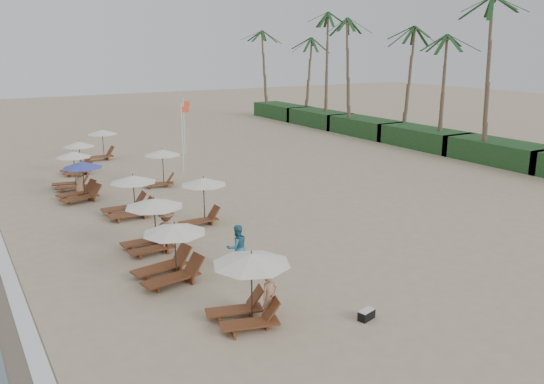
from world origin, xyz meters
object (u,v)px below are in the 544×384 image
lounger_station_4 (79,182)px  beachgoer_far_b (79,182)px  lounger_station_5 (71,171)px  inland_station_2 (100,143)px  lounger_station_0 (247,284)px  lounger_station_1 (168,253)px  flag_pole_near (183,134)px  inland_station_0 (202,195)px  beachgoer_near (270,297)px  lounger_station_2 (150,223)px  lounger_station_3 (129,197)px  beachgoer_mid_b (167,231)px  beachgoer_mid_a (237,247)px  lounger_station_6 (77,157)px  inland_station_1 (161,162)px  duffel_bag (366,314)px

lounger_station_4 → beachgoer_far_b: lounger_station_4 is taller
lounger_station_5 → beachgoer_far_b: size_ratio=1.58×
lounger_station_4 → inland_station_2: bearing=70.2°
lounger_station_0 → lounger_station_4: bearing=94.2°
lounger_station_1 → flag_pole_near: size_ratio=0.61×
inland_station_0 → beachgoer_near: (-2.14, -9.98, -0.65)m
lounger_station_1 → lounger_station_2: size_ratio=1.06×
lounger_station_3 → beachgoer_mid_b: 5.85m
lounger_station_3 → lounger_station_5: size_ratio=1.13×
lounger_station_1 → lounger_station_2: (0.43, 3.22, 0.18)m
beachgoer_mid_a → beachgoer_far_b: 14.45m
lounger_station_3 → beachgoer_near: (0.50, -13.01, -0.22)m
lounger_station_6 → beachgoer_mid_a: 20.00m
lounger_station_3 → inland_station_0: size_ratio=1.07×
lounger_station_1 → lounger_station_4: lounger_station_4 is taller
inland_station_2 → beachgoer_mid_a: inland_station_2 is taller
beachgoer_far_b → lounger_station_3: bearing=-139.1°
lounger_station_5 → lounger_station_0: bearing=-86.7°
inland_station_1 → beachgoer_mid_b: inland_station_1 is taller
inland_station_1 → beachgoer_far_b: size_ratio=1.65×
beachgoer_mid_b → beachgoer_far_b: beachgoer_mid_b is taller
lounger_station_4 → inland_station_1: inland_station_1 is taller
lounger_station_6 → beachgoer_mid_b: (-0.03, -16.88, -0.17)m
inland_station_0 → beachgoer_near: inland_station_0 is taller
inland_station_1 → lounger_station_5: bearing=156.8°
lounger_station_5 → beachgoer_mid_a: bearing=-80.0°
lounger_station_6 → beachgoer_mid_b: bearing=-90.1°
beachgoer_mid_b → lounger_station_2: bearing=-9.5°
beachgoer_far_b → flag_pole_near: flag_pole_near is taller
lounger_station_2 → lounger_station_5: lounger_station_5 is taller
flag_pole_near → beachgoer_far_b: bearing=-158.8°
inland_station_2 → beachgoer_mid_b: size_ratio=1.50×
lounger_station_4 → inland_station_0: bearing=-61.0°
lounger_station_2 → flag_pole_near: 15.16m
lounger_station_3 → lounger_station_6: bearing=90.8°
lounger_station_5 → inland_station_2: size_ratio=0.86×
lounger_station_5 → inland_station_0: lounger_station_5 is taller
duffel_bag → lounger_station_5: bearing=101.6°
lounger_station_0 → lounger_station_4: lounger_station_0 is taller
lounger_station_2 → duffel_bag: 10.12m
lounger_station_3 → beachgoer_near: size_ratio=1.78×
lounger_station_6 → beachgoer_far_b: size_ratio=1.54×
beachgoer_mid_a → lounger_station_3: bearing=-78.9°
lounger_station_2 → beachgoer_mid_b: 0.83m
duffel_bag → lounger_station_3: bearing=102.1°
lounger_station_1 → beachgoer_mid_b: 2.74m
lounger_station_4 → inland_station_2: (3.84, 10.65, 0.24)m
flag_pole_near → lounger_station_1: bearing=-113.8°
beachgoer_near → beachgoer_far_b: beachgoer_near is taller
beachgoer_near → flag_pole_near: 22.07m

